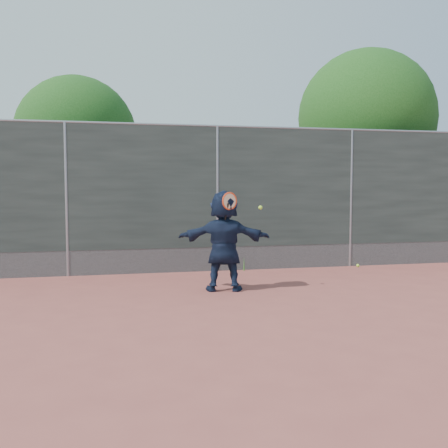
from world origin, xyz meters
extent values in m
plane|color=#9E4C42|center=(0.00, 0.00, 0.00)|extent=(80.00, 80.00, 0.00)
imported|color=#15203A|center=(-0.29, 1.50, 0.84)|extent=(1.64, 0.82, 1.69)
sphere|color=#B3ED34|center=(3.11, 3.33, 0.03)|extent=(0.07, 0.07, 0.07)
cube|color=#38423D|center=(0.00, 3.50, 1.75)|extent=(20.00, 0.04, 2.50)
cube|color=slate|center=(0.00, 3.50, 0.25)|extent=(20.00, 0.03, 0.50)
cylinder|color=gray|center=(0.00, 3.50, 3.00)|extent=(20.00, 0.05, 0.05)
cylinder|color=gray|center=(-3.00, 3.50, 1.50)|extent=(0.06, 0.06, 3.00)
cylinder|color=gray|center=(0.00, 3.50, 1.50)|extent=(0.06, 0.06, 3.00)
cylinder|color=gray|center=(3.00, 3.50, 1.50)|extent=(0.06, 0.06, 3.00)
torus|color=#F14116|center=(-0.24, 1.30, 1.51)|extent=(0.28, 0.14, 0.29)
cylinder|color=beige|center=(-0.24, 1.30, 1.51)|extent=(0.23, 0.11, 0.25)
cylinder|color=black|center=(-0.29, 1.32, 1.31)|extent=(0.08, 0.13, 0.33)
sphere|color=#B3ED34|center=(0.31, 1.38, 1.40)|extent=(0.07, 0.07, 0.07)
cylinder|color=#382314|center=(4.50, 5.70, 1.30)|extent=(0.28, 0.28, 2.60)
sphere|color=#23561C|center=(4.50, 5.70, 3.59)|extent=(3.60, 3.60, 3.60)
sphere|color=#23561C|center=(5.22, 5.90, 3.23)|extent=(2.52, 2.52, 2.52)
cylinder|color=#382314|center=(-3.00, 6.50, 1.10)|extent=(0.28, 0.28, 2.20)
sphere|color=#23561C|center=(-3.00, 6.50, 3.03)|extent=(3.00, 3.00, 3.00)
sphere|color=#23561C|center=(-2.40, 6.70, 2.73)|extent=(2.10, 2.10, 2.10)
cone|color=#387226|center=(0.25, 3.38, 0.13)|extent=(0.03, 0.03, 0.26)
cone|color=#387226|center=(0.55, 3.40, 0.15)|extent=(0.03, 0.03, 0.30)
cone|color=#387226|center=(-0.10, 3.36, 0.11)|extent=(0.03, 0.03, 0.22)
camera|label=1|loc=(-2.06, -6.64, 1.72)|focal=40.00mm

